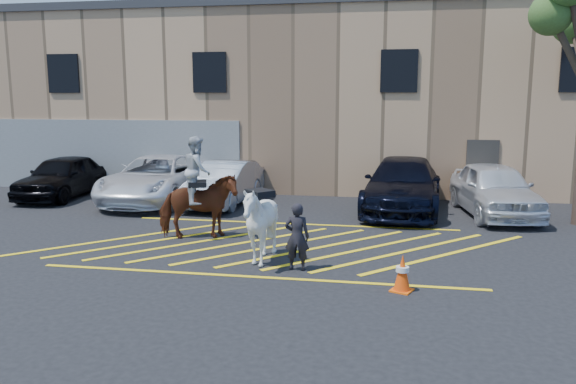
% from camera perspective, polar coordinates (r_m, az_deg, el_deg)
% --- Properties ---
extents(ground, '(90.00, 90.00, 0.00)m').
position_cam_1_polar(ground, '(14.47, -0.89, -5.19)').
color(ground, black).
rests_on(ground, ground).
extents(car_black_suv, '(2.01, 4.66, 1.57)m').
position_cam_1_polar(car_black_suv, '(22.45, -21.93, 1.49)').
color(car_black_suv, black).
rests_on(car_black_suv, ground).
extents(car_white_pickup, '(2.71, 5.85, 1.62)m').
position_cam_1_polar(car_white_pickup, '(20.54, -13.14, 1.32)').
color(car_white_pickup, white).
rests_on(car_white_pickup, ground).
extents(car_silver_sedan, '(1.88, 4.62, 1.49)m').
position_cam_1_polar(car_silver_sedan, '(19.56, -6.46, 0.91)').
color(car_silver_sedan, '#9AA0A8').
rests_on(car_silver_sedan, ground).
extents(car_blue_suv, '(2.87, 6.02, 1.69)m').
position_cam_1_polar(car_blue_suv, '(18.78, 11.58, 0.71)').
color(car_blue_suv, black).
rests_on(car_blue_suv, ground).
extents(car_white_suv, '(2.54, 5.09, 1.66)m').
position_cam_1_polar(car_white_suv, '(18.81, 20.22, 0.28)').
color(car_white_suv, silver).
rests_on(car_white_suv, ground).
extents(handler, '(0.55, 0.37, 1.48)m').
position_cam_1_polar(handler, '(12.09, 0.92, -4.56)').
color(handler, black).
rests_on(handler, ground).
extents(warehouse, '(32.42, 10.20, 7.30)m').
position_cam_1_polar(warehouse, '(25.86, 4.15, 9.54)').
color(warehouse, tan).
rests_on(warehouse, ground).
extents(hatching_zone, '(12.60, 5.12, 0.01)m').
position_cam_1_polar(hatching_zone, '(14.18, -1.12, -5.47)').
color(hatching_zone, yellow).
rests_on(hatching_zone, ground).
extents(mounted_bay, '(2.24, 1.52, 2.71)m').
position_cam_1_polar(mounted_bay, '(14.87, -9.13, -0.59)').
color(mounted_bay, '#5D2316').
rests_on(mounted_bay, ground).
extents(saddled_white, '(2.18, 2.19, 1.80)m').
position_cam_1_polar(saddled_white, '(12.56, -2.85, -3.24)').
color(saddled_white, white).
rests_on(saddled_white, ground).
extents(traffic_cone, '(0.50, 0.50, 0.73)m').
position_cam_1_polar(traffic_cone, '(11.12, 11.54, -8.05)').
color(traffic_cone, '#FC570A').
rests_on(traffic_cone, ground).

